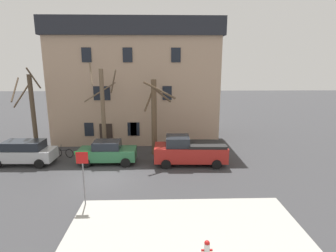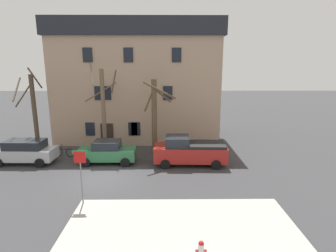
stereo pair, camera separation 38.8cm
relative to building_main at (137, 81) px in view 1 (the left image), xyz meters
The scene contains 11 objects.
ground_plane 11.96m from the building_main, 97.92° to the right, with size 120.00×120.00×0.00m, color #38383A.
building_main is the anchor object (origin of this frame).
tree_bare_near 9.82m from the building_main, 145.90° to the right, with size 2.16×2.64×7.02m.
tree_bare_mid 6.31m from the building_main, 112.20° to the right, with size 2.97×2.70×7.36m.
tree_bare_far 6.41m from the building_main, 72.33° to the right, with size 2.55×2.57×6.09m.
car_silver_wagon 11.90m from the building_main, 135.55° to the right, with size 4.51×2.09×1.77m.
car_green_sedan 9.18m from the building_main, 102.32° to the right, with size 4.24×1.97×1.71m.
pickup_truck_red 10.23m from the building_main, 60.97° to the right, with size 5.33×2.41×2.11m.
fire_hydrant 19.31m from the building_main, 77.67° to the right, with size 0.42×0.22×0.74m.
street_sign_pole 14.50m from the building_main, 96.80° to the right, with size 0.76×0.07×2.99m.
bicycle_leaning 9.79m from the building_main, 131.24° to the right, with size 1.69×0.54×1.03m.
Camera 1 is at (3.72, -16.48, 7.21)m, focal length 28.93 mm.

